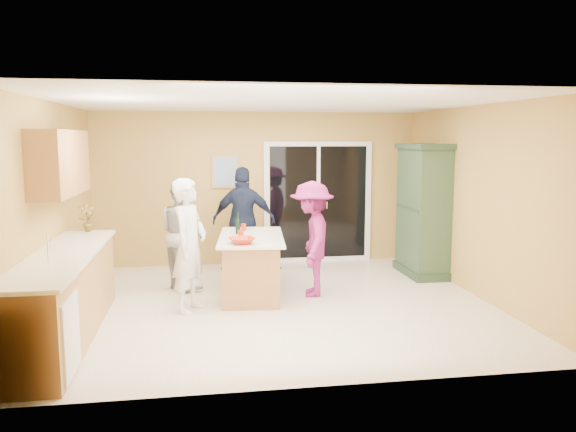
{
  "coord_description": "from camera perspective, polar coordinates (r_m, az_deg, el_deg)",
  "views": [
    {
      "loc": [
        -0.97,
        -7.06,
        2.15
      ],
      "look_at": [
        0.15,
        0.1,
        1.15
      ],
      "focal_mm": 35.0,
      "sensor_mm": 36.0,
      "label": 1
    }
  ],
  "objects": [
    {
      "name": "wall_front",
      "position": [
        4.74,
        3.08,
        -2.51
      ],
      "size": [
        5.5,
        0.1,
        2.6
      ],
      "primitive_type": "cube",
      "color": "#D6B058",
      "rests_on": "ground"
    },
    {
      "name": "sliding_door",
      "position": [
        9.8,
        3.06,
        1.41
      ],
      "size": [
        1.9,
        0.07,
        2.1
      ],
      "color": "silver",
      "rests_on": "floor"
    },
    {
      "name": "white_plate",
      "position": [
        7.26,
        -4.95,
        -2.55
      ],
      "size": [
        0.26,
        0.26,
        0.02
      ],
      "primitive_type": "cylinder",
      "rotation": [
        0.0,
        0.0,
        0.15
      ],
      "color": "silver",
      "rests_on": "kitchen_island"
    },
    {
      "name": "woman_grey",
      "position": [
        8.2,
        -10.59,
        -1.74
      ],
      "size": [
        0.93,
        0.98,
        1.6
      ],
      "primitive_type": "imported",
      "rotation": [
        0.0,
        0.0,
        2.13
      ],
      "color": "#ABABAE",
      "rests_on": "floor"
    },
    {
      "name": "woman_navy",
      "position": [
        8.99,
        -4.51,
        -0.45
      ],
      "size": [
        1.06,
        0.59,
        1.71
      ],
      "primitive_type": "imported",
      "rotation": [
        0.0,
        0.0,
        2.96
      ],
      "color": "#181F36",
      "rests_on": "floor"
    },
    {
      "name": "ceiling",
      "position": [
        7.14,
        -1.09,
        11.47
      ],
      "size": [
        5.5,
        5.0,
        0.1
      ],
      "primitive_type": "cube",
      "color": "white",
      "rests_on": "wall_back"
    },
    {
      "name": "tumbler_near",
      "position": [
        8.08,
        -4.53,
        -1.16
      ],
      "size": [
        0.08,
        0.08,
        0.11
      ],
      "primitive_type": "cylinder",
      "rotation": [
        0.0,
        0.0,
        0.08
      ],
      "color": "#A92312",
      "rests_on": "kitchen_island"
    },
    {
      "name": "left_cabinet_run",
      "position": [
        6.41,
        -22.1,
        -8.0
      ],
      "size": [
        0.65,
        3.05,
        1.24
      ],
      "color": "#A77840",
      "rests_on": "floor"
    },
    {
      "name": "tulip_vase",
      "position": [
        7.79,
        -19.76,
        -0.12
      ],
      "size": [
        0.23,
        0.19,
        0.38
      ],
      "primitive_type": "imported",
      "rotation": [
        0.0,
        0.0,
        0.32
      ],
      "color": "#A92810",
      "rests_on": "left_cabinet_run"
    },
    {
      "name": "wine_bottle",
      "position": [
        7.84,
        -5.1,
        -0.98
      ],
      "size": [
        0.07,
        0.07,
        0.3
      ],
      "rotation": [
        0.0,
        0.0,
        0.13
      ],
      "color": "black",
      "rests_on": "kitchen_island"
    },
    {
      "name": "framed_picture",
      "position": [
        9.56,
        -6.38,
        4.52
      ],
      "size": [
        0.46,
        0.04,
        0.56
      ],
      "color": "tan",
      "rests_on": "wall_back"
    },
    {
      "name": "green_hutch",
      "position": [
        9.09,
        13.56,
        0.44
      ],
      "size": [
        0.59,
        1.13,
        2.07
      ],
      "color": "#233925",
      "rests_on": "floor"
    },
    {
      "name": "wall_left",
      "position": [
        7.33,
        -22.89,
        0.57
      ],
      "size": [
        0.1,
        5.0,
        2.6
      ],
      "primitive_type": "cube",
      "color": "#D6B058",
      "rests_on": "ground"
    },
    {
      "name": "floor",
      "position": [
        7.44,
        -1.03,
        -8.94
      ],
      "size": [
        5.5,
        5.5,
        0.0
      ],
      "primitive_type": "plane",
      "color": "white",
      "rests_on": "ground"
    },
    {
      "name": "wall_back",
      "position": [
        9.64,
        -3.09,
        2.8
      ],
      "size": [
        5.5,
        0.1,
        2.6
      ],
      "primitive_type": "cube",
      "color": "#D6B058",
      "rests_on": "ground"
    },
    {
      "name": "woman_magenta",
      "position": [
        7.7,
        2.44,
        -2.33
      ],
      "size": [
        0.76,
        1.11,
        1.58
      ],
      "primitive_type": "imported",
      "rotation": [
        0.0,
        0.0,
        -1.75
      ],
      "color": "#7C1B60",
      "rests_on": "floor"
    },
    {
      "name": "upper_cabinets",
      "position": [
        7.05,
        -22.14,
        5.04
      ],
      "size": [
        0.35,
        1.6,
        0.75
      ],
      "primitive_type": "cube",
      "color": "#A77840",
      "rests_on": "wall_left"
    },
    {
      "name": "tumbler_far",
      "position": [
        7.47,
        -4.82,
        -1.88
      ],
      "size": [
        0.09,
        0.09,
        0.11
      ],
      "primitive_type": "cylinder",
      "rotation": [
        0.0,
        0.0,
        -0.23
      ],
      "color": "#A92312",
      "rests_on": "kitchen_island"
    },
    {
      "name": "wall_right",
      "position": [
        8.02,
        18.8,
        1.36
      ],
      "size": [
        0.1,
        5.0,
        2.6
      ],
      "primitive_type": "cube",
      "color": "#D6B058",
      "rests_on": "ground"
    },
    {
      "name": "kitchen_island",
      "position": [
        7.76,
        -3.73,
        -5.26
      ],
      "size": [
        1.01,
        1.66,
        0.83
      ],
      "rotation": [
        0.0,
        0.0,
        -0.1
      ],
      "color": "#A77840",
      "rests_on": "floor"
    },
    {
      "name": "serving_bowl",
      "position": [
        7.11,
        -4.71,
        -2.51
      ],
      "size": [
        0.38,
        0.38,
        0.08
      ],
      "primitive_type": "imported",
      "rotation": [
        0.0,
        0.0,
        0.2
      ],
      "color": "#A92312",
      "rests_on": "kitchen_island"
    },
    {
      "name": "woman_white",
      "position": [
        7.08,
        -9.98,
        -2.96
      ],
      "size": [
        0.61,
        0.72,
        1.67
      ],
      "primitive_type": "imported",
      "rotation": [
        0.0,
        0.0,
        1.15
      ],
      "color": "silver",
      "rests_on": "floor"
    }
  ]
}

